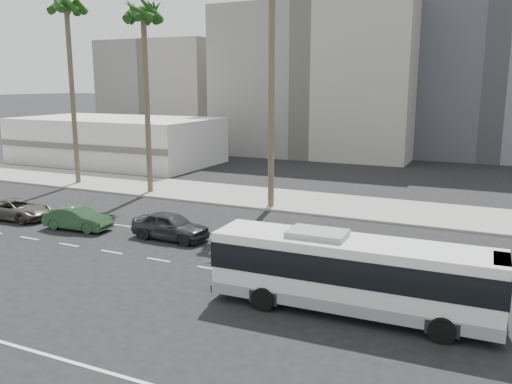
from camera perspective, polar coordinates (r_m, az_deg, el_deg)
The scene contains 13 objects.
ground at distance 24.63m, azimuth 1.17°, elevation -9.28°, with size 700.00×700.00×0.00m, color black.
sidewalk_north at distance 38.70m, azimuth 10.51°, elevation -1.57°, with size 120.00×7.00×0.15m, color gray.
commercial_low at distance 61.61m, azimuth -14.82°, elevation 5.40°, with size 22.00×12.16×5.00m.
midrise_beige_west at distance 69.39m, azimuth 7.33°, elevation 11.73°, with size 24.00×18.00×18.00m, color gray.
midrise_gray_center at distance 73.18m, azimuth 24.76°, elevation 13.92°, with size 20.00×20.00×26.00m, color #4C4E55.
midrise_beige_far at distance 85.35m, azimuth -8.76°, elevation 10.65°, with size 18.00×16.00×15.00m, color gray.
civic_tower at distance 272.94m, azimuth 23.60°, elevation 17.05°, with size 42.00×42.00×129.00m.
city_bus at distance 20.93m, azimuth 10.28°, elevation -8.49°, with size 11.04×2.72×3.15m.
car_a at distance 30.71m, azimuth -9.21°, elevation -3.62°, with size 4.63×1.86×1.58m, color #272729.
car_b at distance 34.08m, azimuth -18.68°, elevation -2.72°, with size 4.26×1.48×1.40m, color #224425.
car_c at distance 38.18m, azimuth -24.42°, elevation -1.69°, with size 4.85×2.24×1.35m, color #45423C.
palm_mid at distance 43.41m, azimuth -12.05°, elevation 17.95°, with size 4.94×4.94×15.27m.
palm_far at distance 49.18m, azimuth -19.76°, elevation 18.08°, with size 4.75×4.75×16.35m.
Camera 1 is at (9.28, -21.05, 8.80)m, focal length 37.12 mm.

